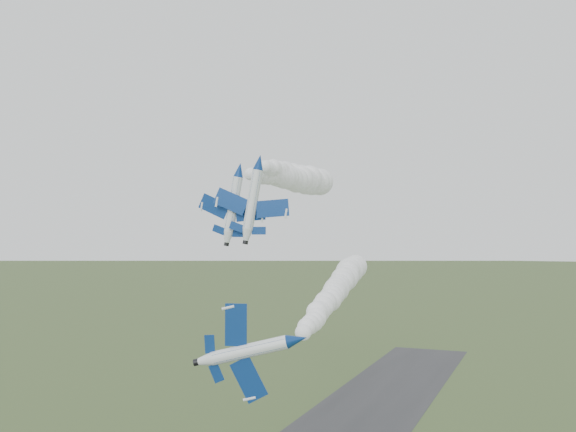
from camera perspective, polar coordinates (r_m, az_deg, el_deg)
name	(u,v)px	position (r m, az deg, el deg)	size (l,w,h in m)	color
jet_lead	(297,340)	(65.60, 0.82, -10.94)	(4.33, 12.06, 9.75)	white
smoke_trail_jet_lead	(337,289)	(102.03, 4.35, -6.48)	(4.88, 68.60, 4.88)	white
jet_pair_left	(239,170)	(85.50, -4.37, 4.14)	(9.34, 11.28, 3.10)	white
smoke_trail_jet_pair_left	(292,178)	(114.61, 0.34, 3.38)	(5.79, 56.18, 5.79)	white
jet_pair_right	(259,162)	(84.32, -2.59, 4.82)	(9.98, 11.78, 3.25)	white
smoke_trail_jet_pair_right	(287,174)	(120.13, -0.06, 3.80)	(5.29, 66.83, 5.29)	white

